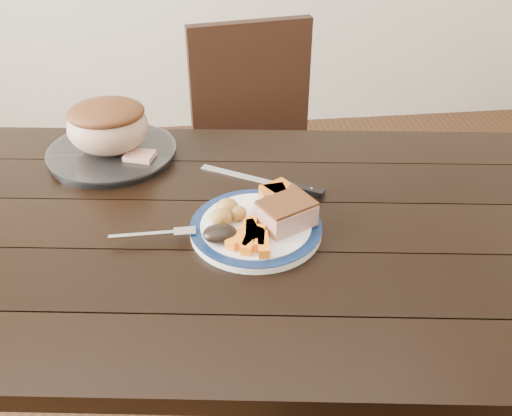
{
  "coord_description": "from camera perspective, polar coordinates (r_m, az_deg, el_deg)",
  "views": [
    {
      "loc": [
        -0.03,
        -0.99,
        1.48
      ],
      "look_at": [
        0.08,
        -0.02,
        0.8
      ],
      "focal_mm": 40.0,
      "sensor_mm": 36.0,
      "label": 1
    }
  ],
  "objects": [
    {
      "name": "dining_table",
      "position": [
        1.29,
        -3.65,
        -4.95
      ],
      "size": [
        1.71,
        1.11,
        0.75
      ],
      "rotation": [
        0.0,
        0.0,
        -0.13
      ],
      "color": "black",
      "rests_on": "ground"
    },
    {
      "name": "chair_far",
      "position": [
        1.99,
        0.3,
        5.98
      ],
      "size": [
        0.48,
        0.49,
        0.93
      ],
      "rotation": [
        0.0,
        0.0,
        3.3
      ],
      "color": "black",
      "rests_on": "ground"
    },
    {
      "name": "dinner_plate",
      "position": [
        1.2,
        -0.01,
        -2.07
      ],
      "size": [
        0.28,
        0.28,
        0.02
      ],
      "primitive_type": "cylinder",
      "color": "white",
      "rests_on": "dining_table"
    },
    {
      "name": "plate_rim",
      "position": [
        1.2,
        -0.01,
        -1.75
      ],
      "size": [
        0.28,
        0.28,
        0.02
      ],
      "primitive_type": "torus",
      "color": "#0D1E43",
      "rests_on": "dinner_plate"
    },
    {
      "name": "serving_platter",
      "position": [
        1.52,
        -14.17,
        5.31
      ],
      "size": [
        0.32,
        0.32,
        0.02
      ],
      "primitive_type": "cylinder",
      "color": "white",
      "rests_on": "dining_table"
    },
    {
      "name": "pork_slice",
      "position": [
        1.19,
        2.99,
        -0.61
      ],
      "size": [
        0.13,
        0.12,
        0.05
      ],
      "primitive_type": "cube",
      "rotation": [
        0.0,
        0.0,
        0.47
      ],
      "color": "tan",
      "rests_on": "dinner_plate"
    },
    {
      "name": "roasted_potatoes",
      "position": [
        1.2,
        -2.88,
        -0.42
      ],
      "size": [
        0.08,
        0.07,
        0.04
      ],
      "color": "gold",
      "rests_on": "dinner_plate"
    },
    {
      "name": "carrot_batons",
      "position": [
        1.14,
        -0.38,
        -2.96
      ],
      "size": [
        0.09,
        0.12,
        0.02
      ],
      "color": "orange",
      "rests_on": "dinner_plate"
    },
    {
      "name": "pumpkin_wedges",
      "position": [
        1.26,
        2.0,
        1.38
      ],
      "size": [
        0.08,
        0.07,
        0.04
      ],
      "color": "orange",
      "rests_on": "dinner_plate"
    },
    {
      "name": "dark_mushroom",
      "position": [
        1.15,
        -3.6,
        -2.57
      ],
      "size": [
        0.07,
        0.05,
        0.03
      ],
      "primitive_type": "ellipsoid",
      "color": "black",
      "rests_on": "dinner_plate"
    },
    {
      "name": "fork",
      "position": [
        1.19,
        -9.64,
        -2.56
      ],
      "size": [
        0.18,
        0.03,
        0.0
      ],
      "rotation": [
        0.0,
        0.0,
        0.02
      ],
      "color": "silver",
      "rests_on": "dinner_plate"
    },
    {
      "name": "roast_joint",
      "position": [
        1.49,
        -14.57,
        7.8
      ],
      "size": [
        0.2,
        0.18,
        0.13
      ],
      "primitive_type": "ellipsoid",
      "color": "tan",
      "rests_on": "serving_platter"
    },
    {
      "name": "cut_slice",
      "position": [
        1.46,
        -11.54,
        5.06
      ],
      "size": [
        0.08,
        0.07,
        0.02
      ],
      "primitive_type": "cube",
      "rotation": [
        0.0,
        0.0,
        -0.33
      ],
      "color": "tan",
      "rests_on": "serving_platter"
    },
    {
      "name": "carving_knife",
      "position": [
        1.35,
        2.8,
        2.31
      ],
      "size": [
        0.28,
        0.18,
        0.01
      ],
      "rotation": [
        0.0,
        0.0,
        -0.55
      ],
      "color": "silver",
      "rests_on": "dining_table"
    }
  ]
}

